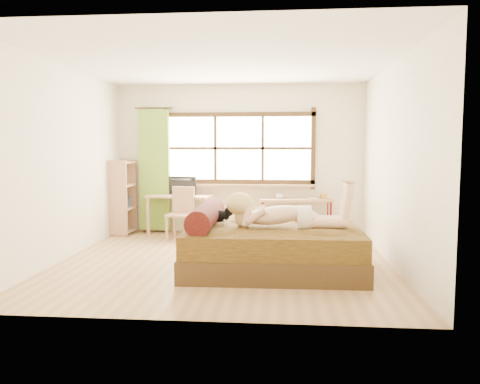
# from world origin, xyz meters

# --- Properties ---
(floor) EXTENTS (4.50, 4.50, 0.00)m
(floor) POSITION_xyz_m (0.00, 0.00, 0.00)
(floor) COLOR #9E754C
(floor) RESTS_ON ground
(ceiling) EXTENTS (4.50, 4.50, 0.00)m
(ceiling) POSITION_xyz_m (0.00, 0.00, 2.70)
(ceiling) COLOR white
(ceiling) RESTS_ON wall_back
(wall_back) EXTENTS (4.50, 0.00, 4.50)m
(wall_back) POSITION_xyz_m (0.00, 2.25, 1.35)
(wall_back) COLOR silver
(wall_back) RESTS_ON floor
(wall_front) EXTENTS (4.50, 0.00, 4.50)m
(wall_front) POSITION_xyz_m (0.00, -2.25, 1.35)
(wall_front) COLOR silver
(wall_front) RESTS_ON floor
(wall_left) EXTENTS (0.00, 4.50, 4.50)m
(wall_left) POSITION_xyz_m (-2.25, 0.00, 1.35)
(wall_left) COLOR silver
(wall_left) RESTS_ON floor
(wall_right) EXTENTS (0.00, 4.50, 4.50)m
(wall_right) POSITION_xyz_m (2.25, 0.00, 1.35)
(wall_right) COLOR silver
(wall_right) RESTS_ON floor
(window) EXTENTS (2.80, 0.16, 1.46)m
(window) POSITION_xyz_m (0.00, 2.22, 1.51)
(window) COLOR #FFEDBF
(window) RESTS_ON wall_back
(curtain) EXTENTS (0.55, 0.10, 2.20)m
(curtain) POSITION_xyz_m (-1.55, 2.13, 1.15)
(curtain) COLOR #619729
(curtain) RESTS_ON wall_back
(bed) EXTENTS (2.23, 1.79, 0.84)m
(bed) POSITION_xyz_m (0.61, -0.33, 0.30)
(bed) COLOR #321C0F
(bed) RESTS_ON floor
(woman) EXTENTS (1.55, 0.46, 0.66)m
(woman) POSITION_xyz_m (0.82, -0.38, 0.88)
(woman) COLOR #E6B394
(woman) RESTS_ON bed
(kitten) EXTENTS (0.33, 0.14, 0.26)m
(kitten) POSITION_xyz_m (-0.05, -0.23, 0.68)
(kitten) COLOR black
(kitten) RESTS_ON bed
(desk) EXTENTS (1.20, 0.69, 0.71)m
(desk) POSITION_xyz_m (-1.05, 1.95, 0.62)
(desk) COLOR #A47859
(desk) RESTS_ON floor
(monitor) EXTENTS (0.58, 0.17, 0.33)m
(monitor) POSITION_xyz_m (-1.05, 2.00, 0.87)
(monitor) COLOR black
(monitor) RESTS_ON desk
(chair) EXTENTS (0.46, 0.46, 0.89)m
(chair) POSITION_xyz_m (-0.94, 1.58, 0.49)
(chair) COLOR #A47859
(chair) RESTS_ON floor
(pipe_shelf) EXTENTS (1.33, 0.46, 0.74)m
(pipe_shelf) POSITION_xyz_m (1.06, 2.07, 0.48)
(pipe_shelf) COLOR #A47859
(pipe_shelf) RESTS_ON floor
(cup) EXTENTS (0.13, 0.13, 0.10)m
(cup) POSITION_xyz_m (0.74, 2.07, 0.70)
(cup) COLOR gray
(cup) RESTS_ON pipe_shelf
(book) EXTENTS (0.18, 0.23, 0.02)m
(book) POSITION_xyz_m (1.24, 2.07, 0.66)
(book) COLOR gray
(book) RESTS_ON pipe_shelf
(bookshelf) EXTENTS (0.34, 0.58, 1.33)m
(bookshelf) POSITION_xyz_m (-2.08, 1.92, 0.68)
(bookshelf) COLOR #A47859
(bookshelf) RESTS_ON floor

